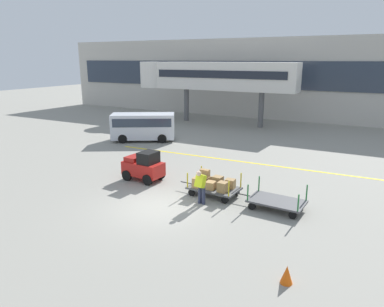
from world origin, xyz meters
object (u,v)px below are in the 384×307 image
object	(u,v)px
baggage_tug	(144,166)
baggage_cart_lead	(213,185)
baggage_handler	(201,186)
safety_cone_near	(287,275)
shuttle_van	(143,125)
baggage_cart_middle	(276,201)

from	to	relation	value
baggage_tug	baggage_cart_lead	size ratio (longest dim) A/B	0.71
baggage_handler	baggage_tug	bearing A→B (deg)	160.29
baggage_cart_lead	safety_cone_near	bearing A→B (deg)	-47.52
baggage_cart_lead	shuttle_van	world-z (taller)	shuttle_van
baggage_handler	shuttle_van	world-z (taller)	shuttle_van
baggage_handler	baggage_cart_lead	bearing A→B (deg)	88.99
baggage_tug	safety_cone_near	bearing A→B (deg)	-31.43
baggage_tug	baggage_cart_lead	xyz separation A→B (m)	(4.10, -0.25, -0.23)
baggage_tug	baggage_handler	size ratio (longest dim) A/B	1.38
safety_cone_near	baggage_cart_middle	bearing A→B (deg)	108.38
baggage_tug	baggage_handler	distance (m)	4.33
baggage_cart_lead	safety_cone_near	size ratio (longest dim) A/B	5.52
baggage_tug	shuttle_van	bearing A→B (deg)	125.91
baggage_tug	baggage_cart_middle	bearing A→B (deg)	-3.31
baggage_handler	safety_cone_near	distance (m)	6.15
shuttle_van	safety_cone_near	xyz separation A→B (m)	(14.34, -13.03, -0.96)
baggage_cart_lead	baggage_handler	size ratio (longest dim) A/B	1.94
baggage_tug	shuttle_van	distance (m)	9.47
shuttle_van	baggage_cart_lead	bearing A→B (deg)	-39.34
baggage_cart_lead	shuttle_van	size ratio (longest dim) A/B	0.60
shuttle_van	safety_cone_near	size ratio (longest dim) A/B	9.28
safety_cone_near	baggage_handler	bearing A→B (deg)	140.31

